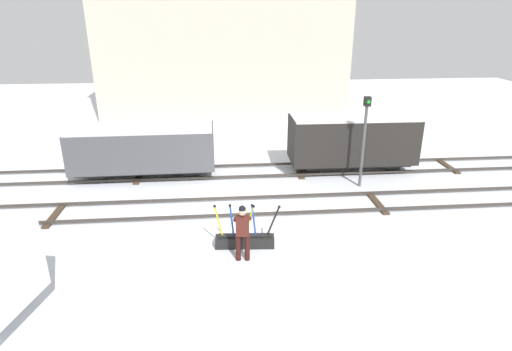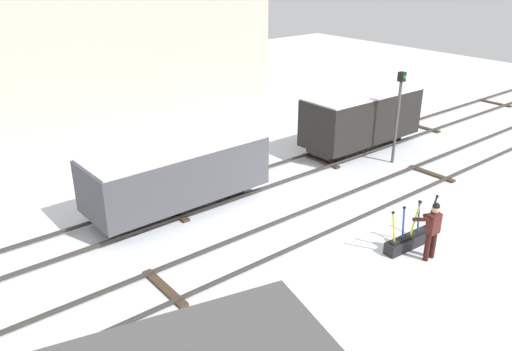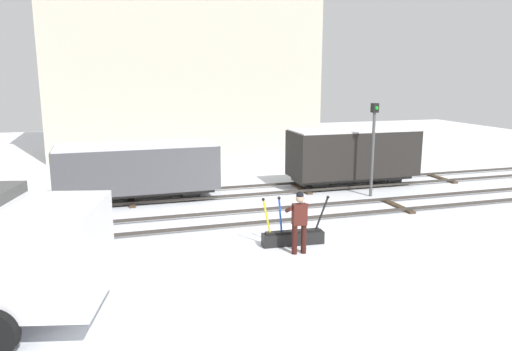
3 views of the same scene
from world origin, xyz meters
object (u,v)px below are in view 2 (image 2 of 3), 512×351
rail_worker (432,227)px  signal_post (398,108)px  switch_lever_frame (410,239)px  freight_car_mid_siding (177,174)px  freight_car_back_track (361,118)px

rail_worker → signal_post: size_ratio=0.47×
switch_lever_frame → rail_worker: 1.02m
freight_car_mid_siding → signal_post: bearing=-12.8°
signal_post → freight_car_mid_siding: bearing=168.1°
switch_lever_frame → signal_post: 7.00m
rail_worker → signal_post: bearing=48.6°
signal_post → freight_car_back_track: (0.14, 1.90, -0.86)m
switch_lever_frame → rail_worker: bearing=-94.7°
freight_car_mid_siding → switch_lever_frame: bearing=-58.9°
rail_worker → signal_post: (5.15, 5.12, 1.30)m
switch_lever_frame → rail_worker: (-0.10, -0.70, 0.73)m
signal_post → freight_car_back_track: bearing=85.7°
switch_lever_frame → rail_worker: rail_worker is taller
switch_lever_frame → signal_post: bearing=45.0°
switch_lever_frame → rail_worker: size_ratio=1.15×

